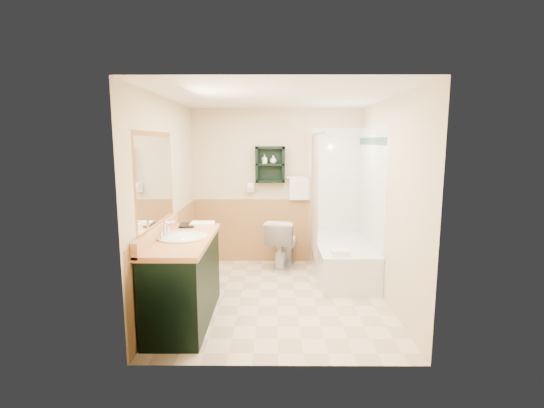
{
  "coord_description": "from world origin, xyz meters",
  "views": [
    {
      "loc": [
        -0.04,
        -4.61,
        1.9
      ],
      "look_at": [
        -0.07,
        0.2,
        1.13
      ],
      "focal_mm": 26.0,
      "sensor_mm": 36.0,
      "label": 1
    }
  ],
  "objects_px": {
    "soap_bottle_a": "(265,161)",
    "hair_dryer": "(251,187)",
    "vanity": "(184,279)",
    "toilet": "(283,243)",
    "wall_shelf": "(270,164)",
    "vanity_book": "(179,216)",
    "soap_bottle_b": "(273,160)",
    "bathtub": "(343,260)"
  },
  "relations": [
    {
      "from": "toilet",
      "to": "vanity_book",
      "type": "xyz_separation_m",
      "value": [
        -1.25,
        -1.27,
        0.65
      ]
    },
    {
      "from": "wall_shelf",
      "to": "bathtub",
      "type": "distance_m",
      "value": 1.79
    },
    {
      "from": "vanity",
      "to": "vanity_book",
      "type": "relative_size",
      "value": 5.92
    },
    {
      "from": "vanity",
      "to": "toilet",
      "type": "xyz_separation_m",
      "value": [
        1.09,
        1.82,
        -0.08
      ]
    },
    {
      "from": "bathtub",
      "to": "vanity_book",
      "type": "relative_size",
      "value": 6.21
    },
    {
      "from": "wall_shelf",
      "to": "hair_dryer",
      "type": "bearing_deg",
      "value": 175.24
    },
    {
      "from": "bathtub",
      "to": "soap_bottle_b",
      "type": "distance_m",
      "value": 1.81
    },
    {
      "from": "vanity",
      "to": "soap_bottle_b",
      "type": "distance_m",
      "value": 2.51
    },
    {
      "from": "bathtub",
      "to": "toilet",
      "type": "relative_size",
      "value": 1.98
    },
    {
      "from": "wall_shelf",
      "to": "toilet",
      "type": "height_order",
      "value": "wall_shelf"
    },
    {
      "from": "hair_dryer",
      "to": "vanity_book",
      "type": "xyz_separation_m",
      "value": [
        -0.76,
        -1.49,
        -0.17
      ]
    },
    {
      "from": "soap_bottle_a",
      "to": "vanity_book",
      "type": "bearing_deg",
      "value": -123.66
    },
    {
      "from": "hair_dryer",
      "to": "toilet",
      "type": "relative_size",
      "value": 0.32
    },
    {
      "from": "hair_dryer",
      "to": "soap_bottle_b",
      "type": "bearing_deg",
      "value": -4.93
    },
    {
      "from": "vanity_book",
      "to": "soap_bottle_b",
      "type": "relative_size",
      "value": 1.96
    },
    {
      "from": "hair_dryer",
      "to": "soap_bottle_a",
      "type": "bearing_deg",
      "value": -7.94
    },
    {
      "from": "toilet",
      "to": "vanity",
      "type": "bearing_deg",
      "value": 72.51
    },
    {
      "from": "toilet",
      "to": "soap_bottle_b",
      "type": "relative_size",
      "value": 6.15
    },
    {
      "from": "soap_bottle_a",
      "to": "hair_dryer",
      "type": "bearing_deg",
      "value": 172.06
    },
    {
      "from": "soap_bottle_a",
      "to": "toilet",
      "type": "bearing_deg",
      "value": -35.44
    },
    {
      "from": "wall_shelf",
      "to": "bathtub",
      "type": "xyz_separation_m",
      "value": [
        1.03,
        -0.68,
        -1.3
      ]
    },
    {
      "from": "hair_dryer",
      "to": "bathtub",
      "type": "height_order",
      "value": "hair_dryer"
    },
    {
      "from": "hair_dryer",
      "to": "toilet",
      "type": "distance_m",
      "value": 0.99
    },
    {
      "from": "wall_shelf",
      "to": "soap_bottle_b",
      "type": "bearing_deg",
      "value": -6.01
    },
    {
      "from": "wall_shelf",
      "to": "vanity",
      "type": "height_order",
      "value": "wall_shelf"
    },
    {
      "from": "wall_shelf",
      "to": "vanity_book",
      "type": "xyz_separation_m",
      "value": [
        -1.06,
        -1.47,
        -0.52
      ]
    },
    {
      "from": "wall_shelf",
      "to": "vanity_book",
      "type": "distance_m",
      "value": 1.89
    },
    {
      "from": "toilet",
      "to": "vanity_book",
      "type": "height_order",
      "value": "vanity_book"
    },
    {
      "from": "bathtub",
      "to": "soap_bottle_a",
      "type": "relative_size",
      "value": 11.09
    },
    {
      "from": "vanity",
      "to": "soap_bottle_a",
      "type": "relative_size",
      "value": 10.58
    },
    {
      "from": "vanity",
      "to": "toilet",
      "type": "distance_m",
      "value": 2.12
    },
    {
      "from": "vanity_book",
      "to": "soap_bottle_b",
      "type": "xyz_separation_m",
      "value": [
        1.11,
        1.46,
        0.59
      ]
    },
    {
      "from": "bathtub",
      "to": "vanity",
      "type": "bearing_deg",
      "value": -144.98
    },
    {
      "from": "vanity_book",
      "to": "soap_bottle_a",
      "type": "distance_m",
      "value": 1.85
    },
    {
      "from": "vanity",
      "to": "bathtub",
      "type": "distance_m",
      "value": 2.35
    },
    {
      "from": "soap_bottle_a",
      "to": "bathtub",
      "type": "bearing_deg",
      "value": -31.2
    },
    {
      "from": "toilet",
      "to": "soap_bottle_a",
      "type": "relative_size",
      "value": 5.6
    },
    {
      "from": "vanity",
      "to": "bathtub",
      "type": "relative_size",
      "value": 0.95
    },
    {
      "from": "vanity_book",
      "to": "soap_bottle_a",
      "type": "bearing_deg",
      "value": 50.14
    },
    {
      "from": "wall_shelf",
      "to": "vanity_book",
      "type": "bearing_deg",
      "value": -125.8
    },
    {
      "from": "wall_shelf",
      "to": "vanity_book",
      "type": "relative_size",
      "value": 2.28
    },
    {
      "from": "wall_shelf",
      "to": "hair_dryer",
      "type": "relative_size",
      "value": 2.29
    }
  ]
}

